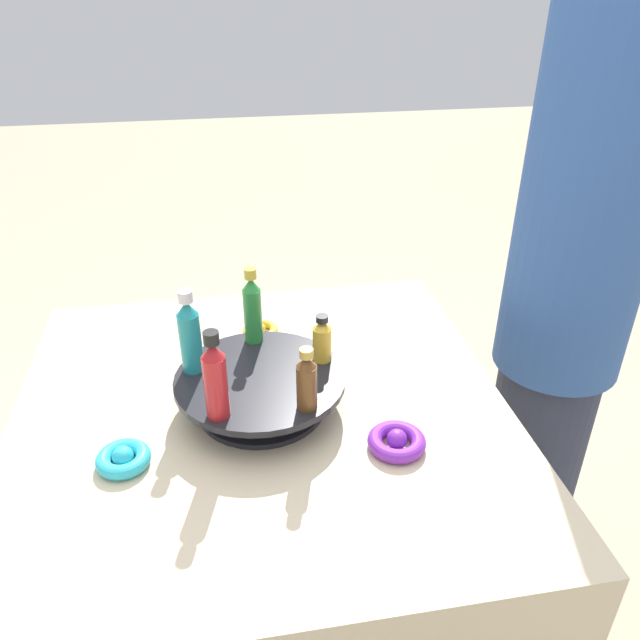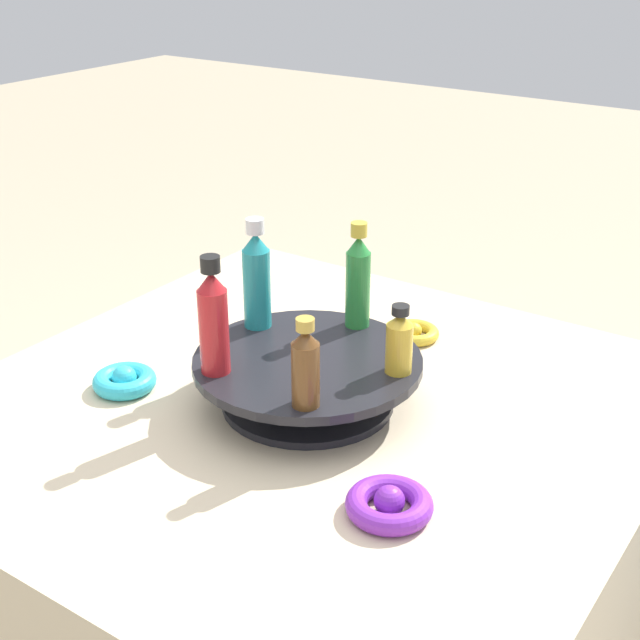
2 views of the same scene
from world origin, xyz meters
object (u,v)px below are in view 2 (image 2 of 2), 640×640
at_px(ribbon_bow_purple, 389,504).
at_px(ribbon_bow_gold, 414,332).
at_px(display_stand, 308,376).
at_px(bottle_green, 360,280).
at_px(bottle_gold, 399,342).
at_px(bottle_brown, 305,366).
at_px(bottle_teal, 257,278).
at_px(bottle_red, 213,320).
at_px(ribbon_bow_teal, 125,380).

height_order(ribbon_bow_purple, ribbon_bow_gold, ribbon_bow_purple).
relative_size(display_stand, ribbon_bow_gold, 3.91).
distance_m(bottle_green, ribbon_bow_gold, 0.18).
relative_size(display_stand, bottle_green, 1.99).
bearing_deg(display_stand, bottle_gold, -163.89).
bearing_deg(display_stand, bottle_brown, 124.11).
bearing_deg(bottle_brown, ribbon_bow_gold, -82.37).
height_order(display_stand, bottle_teal, bottle_teal).
distance_m(bottle_teal, bottle_red, 0.14).
xyz_separation_m(display_stand, ribbon_bow_teal, (0.22, 0.11, -0.03)).
relative_size(bottle_teal, ribbon_bow_purple, 1.62).
distance_m(display_stand, bottle_brown, 0.14).
bearing_deg(display_stand, bottle_green, -91.89).
xyz_separation_m(display_stand, ribbon_bow_gold, (-0.02, -0.24, -0.03)).
xyz_separation_m(display_stand, bottle_teal, (0.11, -0.04, 0.10)).
relative_size(display_stand, bottle_brown, 2.68).
distance_m(bottle_brown, bottle_teal, 0.22).
relative_size(bottle_brown, bottle_teal, 0.72).
xyz_separation_m(display_stand, bottle_brown, (-0.07, 0.10, 0.08)).
bearing_deg(bottle_brown, ribbon_bow_purple, 162.60).
height_order(bottle_gold, bottle_red, bottle_red).
relative_size(bottle_gold, ribbon_bow_purple, 0.94).
bearing_deg(bottle_green, ribbon_bow_purple, 127.77).
bearing_deg(ribbon_bow_gold, ribbon_bow_purple, 115.41).
distance_m(bottle_brown, bottle_red, 0.14).
xyz_separation_m(ribbon_bow_purple, ribbon_bow_teal, (0.42, -0.03, 0.00)).
distance_m(bottle_red, ribbon_bow_purple, 0.30).
xyz_separation_m(bottle_gold, ribbon_bow_teal, (0.33, 0.14, -0.09)).
relative_size(display_stand, bottle_teal, 1.92).
bearing_deg(ribbon_bow_purple, bottle_red, -9.82).
distance_m(bottle_gold, ribbon_bow_gold, 0.25).
bearing_deg(bottle_teal, display_stand, 160.11).
distance_m(bottle_gold, ribbon_bow_purple, 0.22).
bearing_deg(bottle_gold, bottle_teal, -1.89).
bearing_deg(display_stand, bottle_teal, -19.89).
bearing_deg(bottle_gold, bottle_green, -37.89).
xyz_separation_m(bottle_red, ribbon_bow_gold, (-0.09, -0.34, -0.13)).
relative_size(bottle_brown, bottle_green, 0.74).
height_order(bottle_gold, ribbon_bow_teal, bottle_gold).
bearing_deg(ribbon_bow_teal, display_stand, -154.59).
height_order(bottle_teal, bottle_red, bottle_teal).
xyz_separation_m(bottle_green, ribbon_bow_teal, (0.23, 0.22, -0.12)).
xyz_separation_m(bottle_gold, ribbon_bow_purple, (-0.09, 0.17, -0.09)).
xyz_separation_m(bottle_teal, ribbon_bow_teal, (0.11, 0.14, -0.12)).
bearing_deg(bottle_red, bottle_gold, -145.89).
height_order(bottle_green, ribbon_bow_purple, bottle_green).
bearing_deg(ribbon_bow_gold, bottle_green, 82.98).
xyz_separation_m(bottle_brown, ribbon_bow_gold, (0.05, -0.34, -0.11)).
height_order(bottle_brown, bottle_green, bottle_green).
bearing_deg(bottle_teal, bottle_gold, 178.11).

